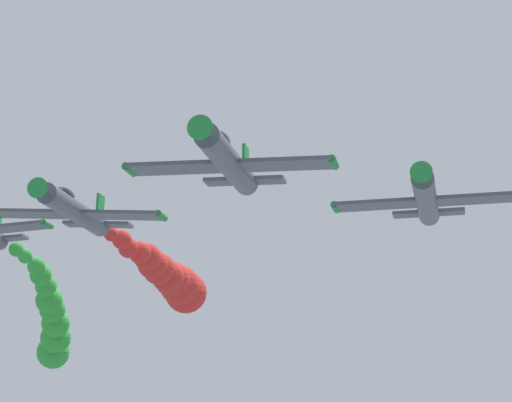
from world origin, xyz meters
name	(u,v)px	position (x,y,z in m)	size (l,w,h in m)	color
airplane_lead	(227,160)	(-0.48, 9.89, 103.30)	(9.56, 10.35, 2.32)	#474C56
airplane_left_inner	(426,197)	(-8.77, 0.96, 103.24)	(9.57, 10.35, 2.33)	#474C56
airplane_right_inner	(74,210)	(9.59, 0.74, 103.29)	(9.57, 10.35, 2.34)	#474C56
smoke_trail_right_inner	(171,279)	(9.50, -19.89, 102.62)	(3.04, 19.85, 3.27)	red
smoke_trail_right_outer	(51,323)	(21.34, -29.08, 100.79)	(6.32, 22.23, 6.80)	green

